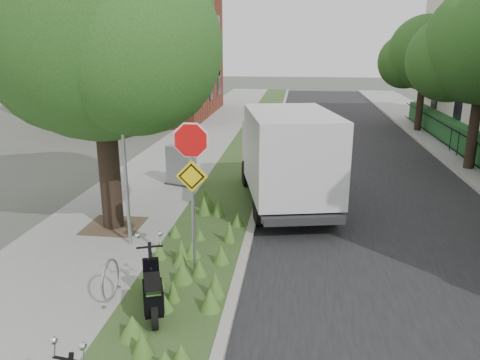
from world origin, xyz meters
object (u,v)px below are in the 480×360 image
object	(u,v)px
box_truck	(287,154)
utility_cabinet	(181,166)
scooter_far	(153,296)
sign_assembly	(192,168)

from	to	relation	value
box_truck	utility_cabinet	world-z (taller)	box_truck
scooter_far	box_truck	size ratio (longest dim) A/B	0.27
sign_assembly	utility_cabinet	bearing A→B (deg)	106.25
sign_assembly	utility_cabinet	xyz separation A→B (m)	(-1.78, 6.10, -1.59)
sign_assembly	box_truck	world-z (taller)	sign_assembly
sign_assembly	scooter_far	size ratio (longest dim) A/B	2.10
scooter_far	utility_cabinet	xyz separation A→B (m)	(-1.42, 7.73, 0.25)
scooter_far	box_truck	world-z (taller)	box_truck
utility_cabinet	sign_assembly	bearing A→B (deg)	-73.75
scooter_far	sign_assembly	bearing A→B (deg)	77.52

